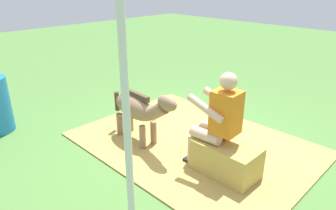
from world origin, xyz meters
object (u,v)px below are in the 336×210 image
tent_pole_left (127,123)px  person_seated (217,119)px  hay_bale (226,159)px  pony_standing (139,109)px

tent_pole_left → person_seated: bearing=-80.1°
hay_bale → person_seated: size_ratio=0.60×
person_seated → tent_pole_left: bearing=99.9°
tent_pole_left → pony_standing: bearing=-42.3°
hay_bale → person_seated: bearing=2.0°
hay_bale → pony_standing: 1.42m
hay_bale → tent_pole_left: 1.88m
pony_standing → tent_pole_left: tent_pole_left is taller
pony_standing → tent_pole_left: bearing=137.7°
person_seated → pony_standing: 1.23m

